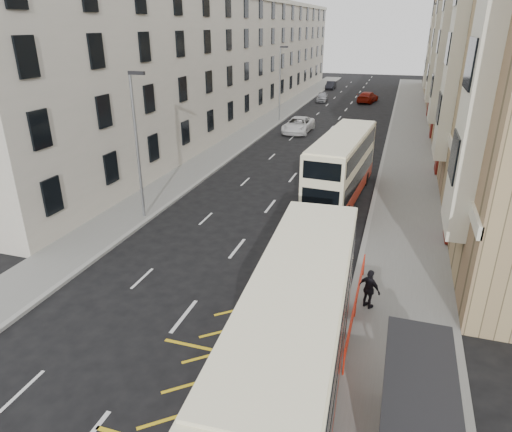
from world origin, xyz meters
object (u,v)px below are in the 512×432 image
(pedestrian_mid, at_px, (433,359))
(car_red, at_px, (368,97))
(street_lamp_near, at_px, (137,139))
(double_decker_rear, at_px, (342,167))
(car_dark, at_px, (331,85))
(car_silver, at_px, (322,97))
(white_van, at_px, (298,125))
(bus_shelter, at_px, (424,411))
(double_decker_front, at_px, (296,341))
(pedestrian_far, at_px, (369,289))
(street_lamp_far, at_px, (280,79))

(pedestrian_mid, bearing_deg, car_red, 106.97)
(street_lamp_near, height_order, double_decker_rear, street_lamp_near)
(car_dark, bearing_deg, double_decker_rear, -80.66)
(car_silver, bearing_deg, street_lamp_near, -97.44)
(double_decker_rear, distance_m, white_van, 19.59)
(bus_shelter, height_order, white_van, bus_shelter)
(pedestrian_mid, bearing_deg, double_decker_front, -143.80)
(street_lamp_near, distance_m, pedestrian_far, 14.58)
(street_lamp_far, height_order, car_red, street_lamp_far)
(street_lamp_far, height_order, double_decker_rear, street_lamp_far)
(pedestrian_mid, relative_size, car_silver, 0.46)
(street_lamp_near, xyz_separation_m, double_decker_rear, (10.22, 6.56, -2.51))
(bus_shelter, height_order, car_silver, bus_shelter)
(street_lamp_far, distance_m, pedestrian_mid, 42.02)
(double_decker_front, xyz_separation_m, pedestrian_mid, (3.81, 1.87, -1.16))
(street_lamp_far, relative_size, pedestrian_mid, 4.51)
(double_decker_rear, bearing_deg, street_lamp_near, -143.02)
(street_lamp_near, bearing_deg, pedestrian_far, -22.79)
(double_decker_front, bearing_deg, white_van, 99.57)
(street_lamp_near, bearing_deg, white_van, 82.30)
(car_red, bearing_deg, double_decker_front, 103.09)
(street_lamp_near, relative_size, street_lamp_far, 1.00)
(pedestrian_far, bearing_deg, double_decker_front, 105.41)
(bus_shelter, distance_m, double_decker_front, 3.67)
(car_silver, height_order, car_red, car_red)
(white_van, bearing_deg, car_red, 78.42)
(street_lamp_near, bearing_deg, car_red, 79.79)
(white_van, bearing_deg, bus_shelter, -71.69)
(white_van, relative_size, car_dark, 1.39)
(double_decker_rear, bearing_deg, pedestrian_mid, -68.10)
(street_lamp_far, bearing_deg, car_dark, 87.79)
(pedestrian_far, xyz_separation_m, car_silver, (-10.88, 51.22, -0.30))
(street_lamp_near, xyz_separation_m, car_red, (8.45, 46.95, -3.89))
(pedestrian_mid, height_order, car_red, pedestrian_mid)
(white_van, bearing_deg, street_lamp_near, -96.31)
(car_red, bearing_deg, bus_shelter, 106.22)
(street_lamp_near, distance_m, pedestrian_mid, 18.01)
(double_decker_front, relative_size, white_van, 2.00)
(car_red, bearing_deg, double_decker_rear, 102.72)
(pedestrian_mid, bearing_deg, double_decker_rear, 117.75)
(pedestrian_far, xyz_separation_m, car_dark, (-11.86, 65.28, -0.31))
(double_decker_front, relative_size, double_decker_rear, 1.03)
(white_van, distance_m, car_silver, 20.92)
(double_decker_rear, relative_size, car_dark, 2.69)
(bus_shelter, distance_m, car_silver, 59.50)
(double_decker_front, bearing_deg, double_decker_rear, 90.70)
(pedestrian_far, height_order, car_red, pedestrian_far)
(car_silver, xyz_separation_m, car_red, (6.32, 1.20, 0.09))
(pedestrian_mid, xyz_separation_m, car_silver, (-13.03, 54.77, -0.38))
(car_red, bearing_deg, street_lamp_far, 73.71)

